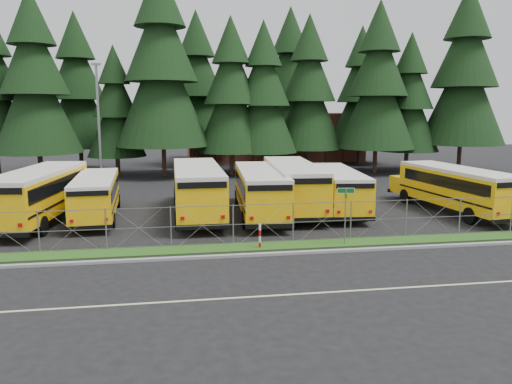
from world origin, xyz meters
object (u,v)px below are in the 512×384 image
bus_0 (42,196)px  bus_3 (197,191)px  striped_bollard (260,236)px  light_standard (99,122)px  bus_5 (292,187)px  bus_1 (97,197)px  bus_east (453,190)px  bus_4 (260,193)px  street_sign (346,204)px  bus_6 (336,190)px

bus_0 → bus_3: bearing=8.1°
striped_bollard → light_standard: light_standard is taller
bus_5 → bus_1: bearing=-174.5°
bus_0 → bus_east: size_ratio=1.07×
bus_1 → bus_3: bearing=-5.5°
bus_0 → bus_3: bus_3 is taller
bus_5 → bus_east: 10.26m
bus_0 → light_standard: (1.78, 11.60, 3.95)m
bus_5 → bus_east: bearing=-8.7°
bus_3 → bus_4: (3.81, -0.65, -0.11)m
street_sign → light_standard: 24.11m
striped_bollard → light_standard: 22.22m
bus_6 → light_standard: bearing=151.1°
bus_0 → light_standard: size_ratio=1.17×
bus_3 → light_standard: (-7.28, 11.42, 3.93)m
bus_0 → bus_6: 18.03m
bus_4 → street_sign: bearing=-63.7°
bus_3 → bus_east: (16.19, -1.56, -0.13)m
bus_6 → striped_bollard: 10.22m
bus_5 → bus_east: size_ratio=1.07×
light_standard → bus_4: bearing=-47.4°
bus_east → street_sign: size_ratio=3.93×
bus_1 → bus_4: size_ratio=0.89×
bus_0 → light_standard: 12.38m
striped_bollard → bus_0: bearing=146.5°
bus_6 → bus_east: bearing=-6.7°
bus_1 → bus_east: 22.29m
bus_6 → bus_5: bearing=174.7°
bus_5 → bus_east: (10.03, -2.18, -0.11)m
bus_0 → street_sign: 17.62m
street_sign → striped_bollard: street_sign is taller
bus_0 → bus_east: bus_0 is taller
bus_0 → light_standard: bearing=88.3°
bus_5 → bus_6: bus_5 is taller
bus_0 → striped_bollard: (11.65, -7.70, -0.95)m
bus_4 → bus_6: (5.16, 0.71, -0.11)m
light_standard → bus_3: bearing=-57.5°
bus_4 → bus_east: (12.38, -0.91, -0.02)m
street_sign → striped_bollard: bearing=-179.4°
bus_3 → striped_bollard: 8.35m
light_standard → bus_6: bearing=-34.9°
bus_4 → light_standard: (-11.09, 12.07, 4.03)m
bus_1 → bus_5: 12.20m
street_sign → striped_bollard: 4.46m
bus_1 → bus_3: (6.03, -0.23, 0.27)m
bus_east → light_standard: size_ratio=1.09×
bus_east → striped_bollard: (-13.60, -6.32, -0.85)m
bus_6 → street_sign: street_sign is taller
street_sign → bus_1: bearing=147.9°
bus_3 → bus_6: (8.97, 0.06, -0.22)m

